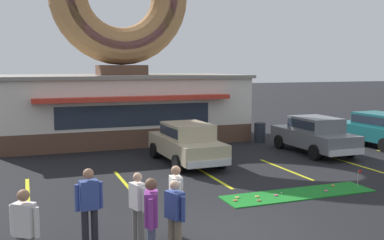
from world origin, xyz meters
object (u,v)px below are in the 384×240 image
(car_grey, at_px, (314,133))
(car_champagne, at_px, (187,141))
(golf_ball, at_px, (281,193))
(pedestrian_clipboard_woman, at_px, (175,214))
(pedestrian_leather_jacket_man, at_px, (138,204))
(trash_bin, at_px, (260,132))
(car_teal, at_px, (377,128))
(pedestrian_crossing_woman, at_px, (176,198))
(pedestrian_blue_sweater_man, at_px, (151,219))
(pedestrian_hooded_kid, at_px, (25,230))
(putting_flag_pin, at_px, (359,174))
(pedestrian_beanie_man, at_px, (89,204))

(car_grey, xyz_separation_m, car_champagne, (-5.96, 0.01, 0.00))
(golf_ball, bearing_deg, pedestrian_clipboard_woman, -145.75)
(pedestrian_leather_jacket_man, xyz_separation_m, trash_bin, (8.80, 10.45, -0.35))
(car_teal, bearing_deg, pedestrian_crossing_woman, -149.19)
(car_grey, xyz_separation_m, pedestrian_blue_sweater_man, (-9.73, -8.49, 0.11))
(car_grey, relative_size, pedestrian_crossing_woman, 2.79)
(pedestrian_hooded_kid, bearing_deg, putting_flag_pin, 15.90)
(pedestrian_crossing_woman, bearing_deg, pedestrian_blue_sweater_man, -125.23)
(pedestrian_beanie_man, bearing_deg, car_teal, 27.14)
(pedestrian_hooded_kid, distance_m, pedestrian_clipboard_woman, 2.84)
(golf_ball, relative_size, pedestrian_beanie_man, 0.02)
(putting_flag_pin, height_order, pedestrian_blue_sweater_man, pedestrian_blue_sweater_man)
(pedestrian_clipboard_woman, bearing_deg, trash_bin, 53.93)
(car_champagne, xyz_separation_m, trash_bin, (5.10, 3.29, -0.37))
(car_grey, xyz_separation_m, pedestrian_leather_jacket_man, (-9.66, -7.15, -0.02))
(car_teal, height_order, car_grey, same)
(car_grey, relative_size, trash_bin, 4.69)
(pedestrian_hooded_kid, distance_m, pedestrian_leather_jacket_man, 2.48)
(pedestrian_hooded_kid, relative_size, pedestrian_leather_jacket_man, 1.07)
(car_teal, height_order, car_champagne, same)
(car_teal, bearing_deg, pedestrian_leather_jacket_man, -150.92)
(car_teal, distance_m, trash_bin, 5.57)
(pedestrian_beanie_man, relative_size, trash_bin, 1.76)
(car_champagne, height_order, pedestrian_leather_jacket_man, car_champagne)
(car_teal, distance_m, pedestrian_crossing_woman, 14.74)
(car_grey, bearing_deg, car_teal, 5.38)
(golf_ball, xyz_separation_m, pedestrian_crossing_woman, (-4.03, -2.11, 0.86))
(pedestrian_blue_sweater_man, height_order, pedestrian_hooded_kid, pedestrian_blue_sweater_man)
(car_champagne, height_order, pedestrian_hooded_kid, pedestrian_hooded_kid)
(car_grey, relative_size, pedestrian_hooded_kid, 2.76)
(golf_ball, distance_m, pedestrian_clipboard_woman, 5.31)
(car_champagne, relative_size, pedestrian_crossing_woman, 2.81)
(car_champagne, bearing_deg, golf_ball, -76.91)
(putting_flag_pin, relative_size, pedestrian_blue_sweater_man, 0.31)
(golf_ball, bearing_deg, car_teal, 32.22)
(golf_ball, distance_m, trash_bin, 9.25)
(car_champagne, relative_size, pedestrian_blue_sweater_man, 2.62)
(pedestrian_leather_jacket_man, relative_size, trash_bin, 1.59)
(car_teal, relative_size, pedestrian_hooded_kid, 2.80)
(pedestrian_hooded_kid, xyz_separation_m, pedestrian_clipboard_woman, (2.84, 0.08, -0.07))
(car_champagne, height_order, pedestrian_crossing_woman, pedestrian_crossing_woman)
(pedestrian_clipboard_woman, bearing_deg, car_champagne, 68.57)
(trash_bin, bearing_deg, car_champagne, -147.15)
(golf_ball, distance_m, car_grey, 7.02)
(trash_bin, bearing_deg, pedestrian_blue_sweater_man, -126.94)
(pedestrian_clipboard_woman, bearing_deg, pedestrian_beanie_man, 149.23)
(pedestrian_hooded_kid, height_order, trash_bin, pedestrian_hooded_kid)
(golf_ball, relative_size, car_teal, 0.01)
(car_champagne, height_order, pedestrian_clipboard_woman, car_champagne)
(car_champagne, relative_size, pedestrian_clipboard_woman, 2.98)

